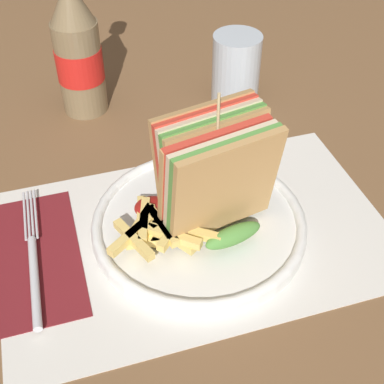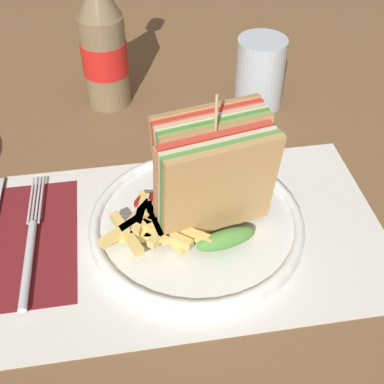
% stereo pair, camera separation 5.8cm
% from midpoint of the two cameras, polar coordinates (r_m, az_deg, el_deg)
% --- Properties ---
extents(ground_plane, '(4.00, 4.00, 0.00)m').
position_cam_midpoint_polar(ground_plane, '(0.59, -2.06, -4.20)').
color(ground_plane, brown).
extents(placemat, '(0.42, 0.27, 0.00)m').
position_cam_midpoint_polar(placemat, '(0.59, -2.40, -4.66)').
color(placemat, silver).
rests_on(placemat, ground_plane).
extents(plate_main, '(0.24, 0.24, 0.02)m').
position_cam_midpoint_polar(plate_main, '(0.59, -2.26, -3.54)').
color(plate_main, white).
rests_on(plate_main, ground_plane).
extents(club_sandwich, '(0.13, 0.11, 0.16)m').
position_cam_midpoint_polar(club_sandwich, '(0.54, -0.44, 1.67)').
color(club_sandwich, tan).
rests_on(club_sandwich, plate_main).
extents(fries_pile, '(0.12, 0.10, 0.02)m').
position_cam_midpoint_polar(fries_pile, '(0.56, -6.57, -4.03)').
color(fries_pile, '#E5C166').
rests_on(fries_pile, plate_main).
extents(ketchup_blob, '(0.04, 0.03, 0.01)m').
position_cam_midpoint_polar(ketchup_blob, '(0.59, -7.16, -1.72)').
color(ketchup_blob, maroon).
rests_on(ketchup_blob, plate_main).
extents(napkin, '(0.15, 0.18, 0.00)m').
position_cam_midpoint_polar(napkin, '(0.60, -21.61, -7.08)').
color(napkin, maroon).
rests_on(napkin, ground_plane).
extents(fork, '(0.02, 0.19, 0.01)m').
position_cam_midpoint_polar(fork, '(0.58, -19.34, -7.58)').
color(fork, silver).
rests_on(fork, napkin).
extents(coke_bottle_near, '(0.06, 0.06, 0.21)m').
position_cam_midpoint_polar(coke_bottle_near, '(0.76, -14.33, 14.30)').
color(coke_bottle_near, '#7A6647').
rests_on(coke_bottle_near, ground_plane).
extents(glass_near, '(0.07, 0.07, 0.10)m').
position_cam_midpoint_polar(glass_near, '(0.78, 2.52, 12.47)').
color(glass_near, silver).
rests_on(glass_near, ground_plane).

